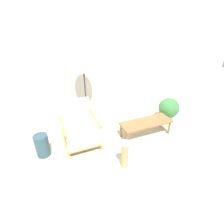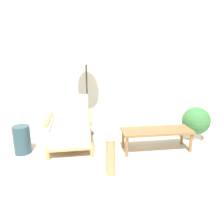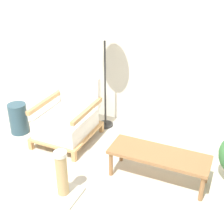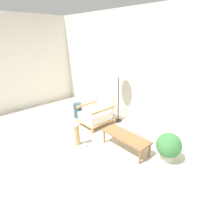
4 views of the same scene
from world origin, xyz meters
name	(u,v)px [view 2 (image 2 of 4)]	position (x,y,z in m)	size (l,w,h in m)	color
ground_plane	(113,200)	(0.00, 0.00, 0.00)	(14.00, 14.00, 0.00)	beige
wall_back	(95,56)	(0.00, 2.15, 1.35)	(8.00, 0.06, 2.70)	silver
armchair	(70,129)	(-0.46, 1.36, 0.29)	(0.65, 0.77, 0.75)	tan
floor_lamp	(86,60)	(-0.18, 1.85, 1.29)	(0.38, 0.38, 1.46)	#2D2D2D
coffee_table	(157,132)	(0.80, 1.05, 0.28)	(1.03, 0.37, 0.32)	olive
vase	(22,140)	(-1.14, 1.23, 0.20)	(0.24, 0.24, 0.41)	#2D4C5B
potted_plant	(196,122)	(1.57, 1.34, 0.32)	(0.45, 0.45, 0.56)	beige
scratching_post	(111,162)	(0.03, 0.43, 0.19)	(0.32, 0.32, 0.51)	beige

